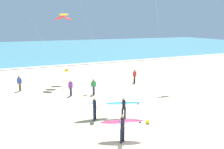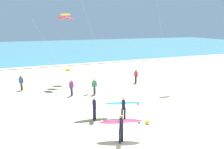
{
  "view_description": "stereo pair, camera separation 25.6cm",
  "coord_description": "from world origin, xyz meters",
  "px_view_note": "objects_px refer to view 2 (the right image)",
  "views": [
    {
      "loc": [
        -4.83,
        -8.85,
        6.59
      ],
      "look_at": [
        0.51,
        4.55,
        3.04
      ],
      "focal_mm": 31.95,
      "sensor_mm": 36.0,
      "label": 1
    },
    {
      "loc": [
        -4.59,
        -8.94,
        6.59
      ],
      "look_at": [
        0.51,
        4.55,
        3.04
      ],
      "focal_mm": 31.95,
      "sensor_mm": 36.0,
      "label": 2
    }
  ],
  "objects_px": {
    "surfer_third": "(121,124)",
    "lifeguard_flag": "(67,76)",
    "bystander_red_top": "(136,76)",
    "beach_ball": "(147,122)",
    "bystander_purple_top": "(71,87)",
    "bystander_green_top": "(94,86)",
    "bystander_blue_top": "(21,83)",
    "surfer_lead": "(94,105)",
    "surfer_trailing": "(123,105)",
    "kite_arc_golden_mid": "(65,17)"
  },
  "relations": [
    {
      "from": "bystander_blue_top",
      "to": "bystander_red_top",
      "type": "bearing_deg",
      "value": -8.08
    },
    {
      "from": "bystander_blue_top",
      "to": "bystander_purple_top",
      "type": "relative_size",
      "value": 1.0
    },
    {
      "from": "bystander_green_top",
      "to": "surfer_third",
      "type": "bearing_deg",
      "value": -95.36
    },
    {
      "from": "bystander_blue_top",
      "to": "bystander_purple_top",
      "type": "height_order",
      "value": "same"
    },
    {
      "from": "bystander_purple_top",
      "to": "surfer_trailing",
      "type": "bearing_deg",
      "value": -67.12
    },
    {
      "from": "surfer_third",
      "to": "bystander_blue_top",
      "type": "xyz_separation_m",
      "value": [
        -6.01,
        12.35,
        -0.24
      ]
    },
    {
      "from": "surfer_trailing",
      "to": "bystander_blue_top",
      "type": "relative_size",
      "value": 1.66
    },
    {
      "from": "bystander_red_top",
      "to": "beach_ball",
      "type": "distance_m",
      "value": 10.16
    },
    {
      "from": "kite_arc_golden_mid",
      "to": "bystander_blue_top",
      "type": "relative_size",
      "value": 4.98
    },
    {
      "from": "beach_ball",
      "to": "bystander_green_top",
      "type": "bearing_deg",
      "value": 103.42
    },
    {
      "from": "bystander_blue_top",
      "to": "bystander_red_top",
      "type": "xyz_separation_m",
      "value": [
        12.45,
        -1.77,
        0.0
      ]
    },
    {
      "from": "lifeguard_flag",
      "to": "surfer_third",
      "type": "bearing_deg",
      "value": -83.25
    },
    {
      "from": "surfer_lead",
      "to": "bystander_red_top",
      "type": "bearing_deg",
      "value": 45.59
    },
    {
      "from": "surfer_trailing",
      "to": "bystander_purple_top",
      "type": "relative_size",
      "value": 1.66
    },
    {
      "from": "surfer_lead",
      "to": "bystander_blue_top",
      "type": "bearing_deg",
      "value": 120.35
    },
    {
      "from": "surfer_lead",
      "to": "bystander_green_top",
      "type": "bearing_deg",
      "value": 73.85
    },
    {
      "from": "bystander_blue_top",
      "to": "lifeguard_flag",
      "type": "bearing_deg",
      "value": -7.29
    },
    {
      "from": "kite_arc_golden_mid",
      "to": "bystander_green_top",
      "type": "bearing_deg",
      "value": -74.16
    },
    {
      "from": "surfer_third",
      "to": "bystander_blue_top",
      "type": "height_order",
      "value": "surfer_third"
    },
    {
      "from": "surfer_third",
      "to": "beach_ball",
      "type": "height_order",
      "value": "surfer_third"
    },
    {
      "from": "surfer_lead",
      "to": "bystander_blue_top",
      "type": "distance_m",
      "value": 10.5
    },
    {
      "from": "surfer_third",
      "to": "lifeguard_flag",
      "type": "xyz_separation_m",
      "value": [
        -1.39,
        11.76,
        0.22
      ]
    },
    {
      "from": "surfer_third",
      "to": "kite_arc_golden_mid",
      "type": "height_order",
      "value": "kite_arc_golden_mid"
    },
    {
      "from": "bystander_blue_top",
      "to": "bystander_green_top",
      "type": "height_order",
      "value": "same"
    },
    {
      "from": "bystander_blue_top",
      "to": "beach_ball",
      "type": "bearing_deg",
      "value": -52.52
    },
    {
      "from": "bystander_green_top",
      "to": "surfer_trailing",
      "type": "bearing_deg",
      "value": -85.2
    },
    {
      "from": "bystander_green_top",
      "to": "bystander_red_top",
      "type": "bearing_deg",
      "value": 20.74
    },
    {
      "from": "surfer_lead",
      "to": "bystander_blue_top",
      "type": "xyz_separation_m",
      "value": [
        -5.31,
        9.06,
        -0.23
      ]
    },
    {
      "from": "surfer_lead",
      "to": "surfer_trailing",
      "type": "bearing_deg",
      "value": -19.6
    },
    {
      "from": "surfer_third",
      "to": "bystander_green_top",
      "type": "bearing_deg",
      "value": 84.64
    },
    {
      "from": "bystander_green_top",
      "to": "beach_ball",
      "type": "relative_size",
      "value": 5.68
    },
    {
      "from": "bystander_blue_top",
      "to": "bystander_red_top",
      "type": "distance_m",
      "value": 12.57
    },
    {
      "from": "surfer_trailing",
      "to": "lifeguard_flag",
      "type": "xyz_separation_m",
      "value": [
        -2.67,
        9.18,
        0.22
      ]
    },
    {
      "from": "bystander_red_top",
      "to": "surfer_third",
      "type": "bearing_deg",
      "value": -121.35
    },
    {
      "from": "lifeguard_flag",
      "to": "beach_ball",
      "type": "relative_size",
      "value": 7.5
    },
    {
      "from": "bystander_blue_top",
      "to": "beach_ball",
      "type": "xyz_separation_m",
      "value": [
        8.52,
        -11.11,
        -0.67
      ]
    },
    {
      "from": "kite_arc_golden_mid",
      "to": "bystander_red_top",
      "type": "bearing_deg",
      "value": -26.59
    },
    {
      "from": "bystander_blue_top",
      "to": "kite_arc_golden_mid",
      "type": "bearing_deg",
      "value": 20.08
    },
    {
      "from": "bystander_purple_top",
      "to": "bystander_green_top",
      "type": "xyz_separation_m",
      "value": [
        2.16,
        -0.44,
        0.0
      ]
    },
    {
      "from": "lifeguard_flag",
      "to": "bystander_green_top",
      "type": "bearing_deg",
      "value": -56.65
    },
    {
      "from": "surfer_trailing",
      "to": "surfer_third",
      "type": "xyz_separation_m",
      "value": [
        -1.28,
        -2.58,
        -0.0
      ]
    },
    {
      "from": "bystander_green_top",
      "to": "beach_ball",
      "type": "xyz_separation_m",
      "value": [
        1.72,
        -7.2,
        -0.67
      ]
    },
    {
      "from": "bystander_blue_top",
      "to": "bystander_red_top",
      "type": "relative_size",
      "value": 1.0
    },
    {
      "from": "surfer_lead",
      "to": "beach_ball",
      "type": "bearing_deg",
      "value": -32.53
    },
    {
      "from": "bystander_red_top",
      "to": "beach_ball",
      "type": "height_order",
      "value": "bystander_red_top"
    },
    {
      "from": "surfer_lead",
      "to": "surfer_third",
      "type": "relative_size",
      "value": 0.98
    },
    {
      "from": "surfer_third",
      "to": "bystander_green_top",
      "type": "xyz_separation_m",
      "value": [
        0.79,
        8.44,
        -0.24
      ]
    },
    {
      "from": "surfer_lead",
      "to": "lifeguard_flag",
      "type": "bearing_deg",
      "value": 94.66
    },
    {
      "from": "surfer_trailing",
      "to": "kite_arc_golden_mid",
      "type": "xyz_separation_m",
      "value": [
        -2.13,
        11.65,
        6.5
      ]
    },
    {
      "from": "kite_arc_golden_mid",
      "to": "surfer_lead",
      "type": "bearing_deg",
      "value": -89.21
    }
  ]
}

